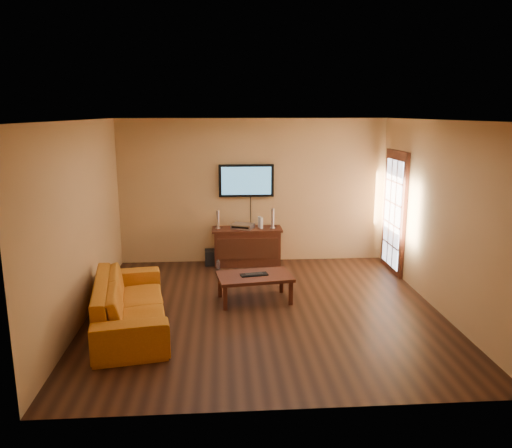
{
  "coord_description": "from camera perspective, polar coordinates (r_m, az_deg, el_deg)",
  "views": [
    {
      "loc": [
        -0.6,
        -6.77,
        2.8
      ],
      "look_at": [
        -0.06,
        0.8,
        1.1
      ],
      "focal_mm": 35.0,
      "sensor_mm": 36.0,
      "label": 1
    }
  ],
  "objects": [
    {
      "name": "coffee_table",
      "position": [
        7.56,
        -0.17,
        -6.22
      ],
      "size": [
        1.18,
        0.81,
        0.41
      ],
      "color": "#36150C",
      "rests_on": "ground"
    },
    {
      "name": "television",
      "position": [
        9.31,
        -1.12,
        4.98
      ],
      "size": [
        1.03,
        0.08,
        0.61
      ],
      "color": "black",
      "rests_on": "ground"
    },
    {
      "name": "media_console",
      "position": [
        9.35,
        -1.02,
        -2.55
      ],
      "size": [
        1.29,
        0.49,
        0.7
      ],
      "color": "#36150C",
      "rests_on": "ground"
    },
    {
      "name": "speaker_right",
      "position": [
        9.25,
        1.92,
        0.56
      ],
      "size": [
        0.1,
        0.1,
        0.37
      ],
      "color": "silver",
      "rests_on": "media_console"
    },
    {
      "name": "speaker_left",
      "position": [
        9.24,
        -4.38,
        0.43
      ],
      "size": [
        0.09,
        0.09,
        0.34
      ],
      "color": "silver",
      "rests_on": "media_console"
    },
    {
      "name": "keyboard",
      "position": [
        7.54,
        -0.22,
        -5.78
      ],
      "size": [
        0.43,
        0.22,
        0.02
      ],
      "color": "black",
      "rests_on": "coffee_table"
    },
    {
      "name": "bottle",
      "position": [
        9.1,
        -4.35,
        -4.73
      ],
      "size": [
        0.07,
        0.07,
        0.2
      ],
      "color": "white",
      "rests_on": "ground"
    },
    {
      "name": "ground_plane",
      "position": [
        7.35,
        0.96,
        -9.77
      ],
      "size": [
        5.0,
        5.0,
        0.0
      ],
      "primitive_type": "plane",
      "color": "black",
      "rests_on": "ground"
    },
    {
      "name": "subwoofer",
      "position": [
        9.44,
        -5.01,
        -3.8
      ],
      "size": [
        0.29,
        0.29,
        0.28
      ],
      "primitive_type": "cube",
      "rotation": [
        0.0,
        0.0,
        0.04
      ],
      "color": "black",
      "rests_on": "ground"
    },
    {
      "name": "game_console",
      "position": [
        9.26,
        0.5,
        0.17
      ],
      "size": [
        0.09,
        0.16,
        0.21
      ],
      "primitive_type": "cube",
      "rotation": [
        0.0,
        0.0,
        0.3
      ],
      "color": "white",
      "rests_on": "media_console"
    },
    {
      "name": "sofa",
      "position": [
        6.88,
        -14.24,
        -7.81
      ],
      "size": [
        1.03,
        2.35,
        0.89
      ],
      "primitive_type": "imported",
      "rotation": [
        0.0,
        0.0,
        1.74
      ],
      "color": "#B56314",
      "rests_on": "ground"
    },
    {
      "name": "room_walls",
      "position": [
        7.5,
        0.59,
        4.1
      ],
      "size": [
        5.0,
        5.0,
        5.0
      ],
      "color": "tan",
      "rests_on": "ground"
    },
    {
      "name": "av_receiver",
      "position": [
        9.25,
        -1.53,
        -0.23
      ],
      "size": [
        0.47,
        0.41,
        0.09
      ],
      "primitive_type": "cube",
      "rotation": [
        0.0,
        0.0,
        -0.4
      ],
      "color": "silver",
      "rests_on": "media_console"
    },
    {
      "name": "french_door",
      "position": [
        9.17,
        15.5,
        1.16
      ],
      "size": [
        0.07,
        1.02,
        2.22
      ],
      "color": "#36150C",
      "rests_on": "ground"
    }
  ]
}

